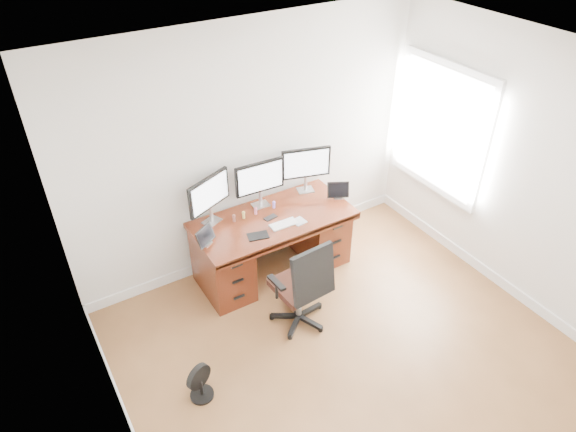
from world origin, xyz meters
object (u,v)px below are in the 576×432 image
keyboard (284,224)px  desk (272,242)px  floor_fan (200,383)px  office_chair (302,298)px  monitor_center (260,179)px

keyboard → desk: bearing=98.3°
desk → keyboard: (0.03, -0.20, 0.36)m
desk → keyboard: 0.41m
desk → floor_fan: bearing=-140.6°
office_chair → monitor_center: (0.15, 1.08, 0.75)m
floor_fan → keyboard: 1.76m
desk → office_chair: bearing=-100.4°
desk → floor_fan: (-1.36, -1.12, -0.23)m
desk → office_chair: office_chair is taller
floor_fan → monitor_center: monitor_center is taller
monitor_center → keyboard: (0.03, -0.44, -0.33)m
keyboard → floor_fan: bearing=-145.9°
office_chair → floor_fan: office_chair is taller
office_chair → floor_fan: 1.25m
monitor_center → keyboard: size_ratio=1.90×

